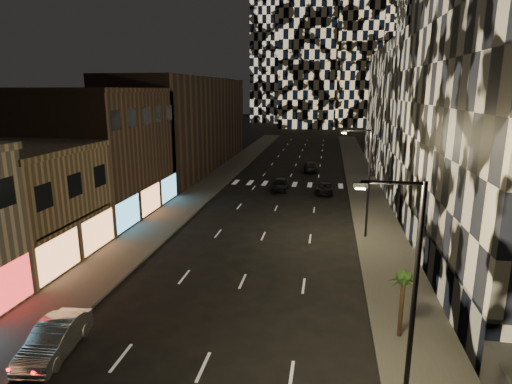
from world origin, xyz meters
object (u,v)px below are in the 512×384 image
(car_dark_oncoming, at_px, (311,166))
(streetlight_near, at_px, (409,281))
(palm_tree, at_px, (403,283))
(car_silver_parked, at_px, (55,339))
(car_dark_midlane, at_px, (280,185))
(car_dark_rightlane, at_px, (325,189))
(streetlight_far, at_px, (366,176))

(car_dark_oncoming, bearing_deg, streetlight_near, 91.71)
(palm_tree, bearing_deg, car_silver_parked, -165.89)
(car_dark_midlane, height_order, car_dark_rightlane, car_dark_midlane)
(streetlight_far, height_order, car_dark_midlane, streetlight_far)
(streetlight_near, relative_size, car_dark_rightlane, 2.04)
(car_dark_oncoming, bearing_deg, palm_tree, 93.36)
(palm_tree, bearing_deg, car_dark_oncoming, 98.18)
(car_dark_midlane, distance_m, car_dark_rightlane, 5.52)
(car_dark_rightlane, bearing_deg, car_dark_midlane, 174.55)
(car_dark_midlane, xyz_separation_m, car_dark_rightlane, (5.48, -0.67, -0.17))
(streetlight_near, relative_size, streetlight_far, 1.00)
(car_silver_parked, distance_m, car_dark_midlane, 35.85)
(streetlight_near, bearing_deg, car_silver_parked, 177.06)
(streetlight_far, relative_size, car_dark_midlane, 1.96)
(car_dark_midlane, distance_m, palm_tree, 32.64)
(streetlight_near, xyz_separation_m, car_silver_parked, (-15.55, 0.80, -4.57))
(streetlight_far, bearing_deg, car_dark_oncoming, 100.84)
(streetlight_near, height_order, palm_tree, streetlight_near)
(streetlight_near, relative_size, car_silver_parked, 1.90)
(streetlight_far, distance_m, car_dark_rightlane, 16.41)
(streetlight_far, distance_m, car_dark_midlane, 18.86)
(streetlight_near, distance_m, car_silver_parked, 16.23)
(streetlight_near, xyz_separation_m, streetlight_far, (0.00, 20.00, 0.00))
(palm_tree, bearing_deg, car_dark_rightlane, 97.73)
(streetlight_far, xyz_separation_m, palm_tree, (0.75, -15.10, -2.36))
(streetlight_near, xyz_separation_m, car_dark_midlane, (-8.85, 36.01, -4.57))
(car_dark_rightlane, xyz_separation_m, palm_tree, (4.13, -30.44, 2.38))
(streetlight_near, bearing_deg, car_dark_oncoming, 96.52)
(palm_tree, bearing_deg, streetlight_near, -98.76)
(car_dark_oncoming, bearing_deg, streetlight_far, 96.02)
(streetlight_near, distance_m, palm_tree, 5.49)
(palm_tree, bearing_deg, streetlight_far, 92.86)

